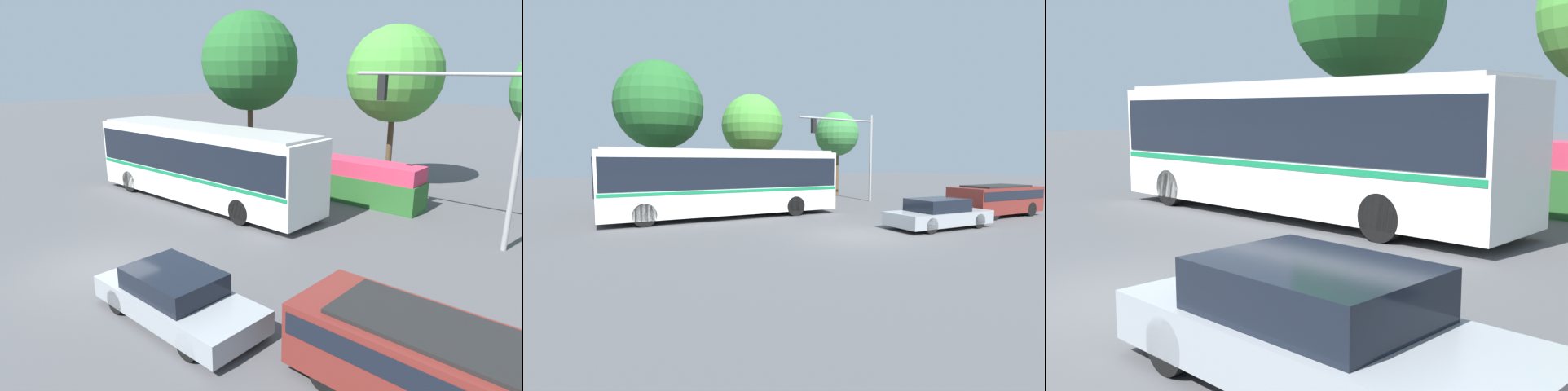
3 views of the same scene
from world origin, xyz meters
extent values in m
plane|color=#4C4C4F|center=(0.00, 0.00, 0.00)|extent=(140.00, 140.00, 0.00)
cube|color=silver|center=(-2.98, 6.66, 1.73)|extent=(11.43, 2.56, 2.96)
cube|color=black|center=(-2.98, 6.66, 2.20)|extent=(11.20, 2.60, 1.42)
cube|color=#147A47|center=(-2.98, 6.66, 1.37)|extent=(11.31, 2.59, 0.14)
cube|color=black|center=(-8.71, 6.65, 2.09)|extent=(0.06, 2.17, 1.66)
cube|color=#9D9D99|center=(-2.98, 6.66, 3.26)|extent=(10.97, 2.36, 0.10)
cylinder|color=black|center=(-6.86, 5.53, 0.50)|extent=(1.00, 0.30, 1.00)
cylinder|color=black|center=(-6.86, 7.78, 0.50)|extent=(1.00, 0.30, 1.00)
cylinder|color=black|center=(0.34, 5.54, 0.50)|extent=(1.00, 0.30, 1.00)
cylinder|color=black|center=(0.33, 7.79, 0.50)|extent=(1.00, 0.30, 1.00)
cube|color=gray|center=(3.90, -0.26, 0.44)|extent=(4.47, 1.87, 0.54)
cube|color=black|center=(3.79, -0.26, 0.96)|extent=(2.25, 1.61, 0.51)
cylinder|color=black|center=(5.29, 0.50, 0.31)|extent=(0.62, 0.23, 0.61)
cylinder|color=black|center=(5.26, -1.07, 0.31)|extent=(0.62, 0.23, 0.61)
cylinder|color=black|center=(2.59, 0.55, 0.31)|extent=(0.62, 0.23, 0.61)
cylinder|color=black|center=(2.56, -1.01, 0.31)|extent=(0.62, 0.23, 0.61)
cube|color=maroon|center=(9.35, 0.86, 0.84)|extent=(4.89, 2.02, 1.26)
cube|color=black|center=(9.35, 0.86, 1.12)|extent=(4.69, 2.05, 0.43)
cube|color=black|center=(9.35, 0.86, 1.52)|extent=(3.42, 1.61, 0.08)
cylinder|color=black|center=(7.89, 1.74, 0.35)|extent=(0.71, 0.26, 0.71)
cylinder|color=black|center=(7.88, 0.00, 0.35)|extent=(0.71, 0.26, 0.71)
cylinder|color=gray|center=(8.49, 9.40, 2.98)|extent=(0.18, 0.18, 5.95)
cylinder|color=gray|center=(5.64, 9.40, 5.51)|extent=(5.70, 0.12, 0.12)
cube|color=black|center=(3.82, 9.40, 5.01)|extent=(0.30, 0.22, 0.90)
cylinder|color=red|center=(3.82, 9.52, 5.31)|extent=(0.18, 0.02, 0.18)
cylinder|color=yellow|center=(3.82, 9.52, 5.01)|extent=(0.18, 0.02, 0.18)
cylinder|color=green|center=(3.82, 9.52, 4.71)|extent=(0.18, 0.02, 0.18)
cube|color=#286028|center=(1.38, 11.17, 0.60)|extent=(7.11, 1.43, 1.20)
cube|color=#CC3351|center=(1.38, 11.17, 1.53)|extent=(6.97, 1.36, 0.65)
cylinder|color=brown|center=(-5.11, 12.03, 2.09)|extent=(0.29, 0.29, 4.19)
sphere|color=#236028|center=(-5.11, 12.03, 6.01)|extent=(5.05, 5.05, 5.05)
cylinder|color=brown|center=(1.80, 14.59, 1.90)|extent=(0.28, 0.28, 3.79)
sphere|color=#479338|center=(1.80, 14.59, 5.41)|extent=(4.48, 4.48, 4.48)
camera|label=1|loc=(11.63, -6.10, 5.73)|focal=31.28mm
camera|label=2|loc=(-8.66, -10.69, 2.67)|focal=25.38mm
camera|label=3|loc=(7.63, -4.46, 2.63)|focal=42.97mm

